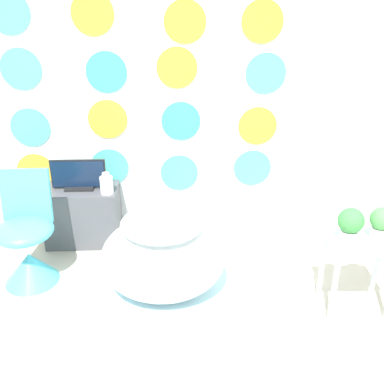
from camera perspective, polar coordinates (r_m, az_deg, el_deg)
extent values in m
cube|color=white|center=(3.51, -6.37, 14.44)|extent=(4.42, 0.04, 2.60)
cylinder|color=gold|center=(3.87, -19.19, 2.45)|extent=(0.31, 0.01, 0.31)
cylinder|color=#4CBFB2|center=(3.72, -10.42, 3.15)|extent=(0.31, 0.01, 0.31)
cylinder|color=#4CBFB2|center=(3.70, -1.62, 2.45)|extent=(0.31, 0.01, 0.31)
cylinder|color=#4CBFB2|center=(3.74, 7.67, 3.04)|extent=(0.31, 0.01, 0.31)
cylinder|color=#4CBFB2|center=(3.74, -19.84, 7.70)|extent=(0.31, 0.01, 0.31)
cylinder|color=gold|center=(3.59, -10.65, 9.05)|extent=(0.31, 0.01, 0.31)
cylinder|color=#3899E5|center=(3.56, -1.42, 8.98)|extent=(0.31, 0.01, 0.31)
cylinder|color=gold|center=(3.63, 8.32, 8.29)|extent=(0.31, 0.01, 0.31)
cylinder|color=#4CBFB2|center=(3.65, -20.91, 14.38)|extent=(0.31, 0.01, 0.31)
cylinder|color=#3899E5|center=(3.51, -10.82, 14.72)|extent=(0.31, 0.01, 0.31)
cylinder|color=gold|center=(3.46, -1.93, 15.49)|extent=(0.31, 0.01, 0.31)
cylinder|color=#4CBFB2|center=(3.54, 9.35, 14.63)|extent=(0.31, 0.01, 0.31)
cylinder|color=#4CBFB2|center=(3.61, -22.33, 20.39)|extent=(0.31, 0.01, 0.31)
cylinder|color=gold|center=(3.47, -12.53, 21.25)|extent=(0.31, 0.01, 0.31)
cylinder|color=gold|center=(3.42, -0.90, 20.82)|extent=(0.31, 0.01, 0.31)
cylinder|color=gold|center=(3.48, 8.94, 20.61)|extent=(0.31, 0.01, 0.31)
cube|color=silver|center=(3.11, -4.69, -13.67)|extent=(1.23, 0.83, 0.01)
ellipsoid|color=white|center=(3.02, -3.69, -8.35)|extent=(0.83, 0.65, 0.57)
cylinder|color=#B2DBEA|center=(2.88, -3.84, -3.99)|extent=(0.53, 0.53, 0.01)
cone|color=#4CC6DB|center=(3.42, -19.81, -8.99)|extent=(0.38, 0.38, 0.22)
ellipsoid|color=#4CC6DB|center=(3.27, -20.56, -4.66)|extent=(0.40, 0.40, 0.14)
cube|color=#4CC6DB|center=(3.31, -20.33, -0.48)|extent=(0.34, 0.09, 0.39)
cube|color=#4C4C51|center=(3.73, -13.67, -2.87)|extent=(0.58, 0.33, 0.47)
cube|color=white|center=(3.56, -14.26, -2.86)|extent=(0.49, 0.01, 0.13)
cube|color=black|center=(3.63, -14.06, 0.56)|extent=(0.22, 0.12, 0.02)
cube|color=black|center=(3.58, -14.24, 2.27)|extent=(0.42, 0.01, 0.23)
cube|color=#0F1E38|center=(3.58, -14.27, 2.21)|extent=(0.40, 0.01, 0.21)
cylinder|color=white|center=(3.49, -10.80, 0.87)|extent=(0.10, 0.10, 0.13)
cylinder|color=white|center=(3.45, -10.91, 2.13)|extent=(0.05, 0.05, 0.03)
cube|color=silver|center=(2.95, 20.85, -5.94)|extent=(0.41, 0.30, 0.02)
cylinder|color=silver|center=(2.93, 17.59, -11.71)|extent=(0.03, 0.03, 0.49)
cylinder|color=silver|center=(3.11, 16.19, -9.05)|extent=(0.03, 0.03, 0.49)
cylinder|color=silver|center=(3.24, 22.37, -8.59)|extent=(0.03, 0.03, 0.49)
cylinder|color=white|center=(2.89, 19.25, -5.21)|extent=(0.10, 0.10, 0.07)
sphere|color=#3D8E42|center=(2.85, 19.53, -3.46)|extent=(0.16, 0.16, 0.16)
cylinder|color=white|center=(2.96, 22.66, -4.90)|extent=(0.10, 0.10, 0.08)
sphere|color=#4C9E4C|center=(2.91, 22.99, -3.17)|extent=(0.14, 0.14, 0.14)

